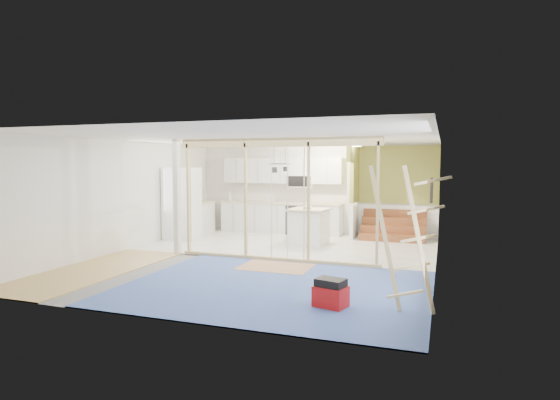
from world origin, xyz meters
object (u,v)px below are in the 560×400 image
(fridge, at_px, (182,203))
(ladder, at_px, (406,239))
(island, at_px, (309,227))
(toolbox, at_px, (331,294))

(fridge, distance_m, ladder, 7.72)
(fridge, relative_size, ladder, 0.96)
(island, bearing_deg, ladder, -56.27)
(fridge, height_order, island, fridge)
(fridge, bearing_deg, ladder, -44.02)
(island, height_order, ladder, ladder)
(fridge, xyz_separation_m, toolbox, (5.21, -4.61, -0.77))
(island, relative_size, toolbox, 1.94)
(island, bearing_deg, fridge, -172.67)
(ladder, bearing_deg, toolbox, 169.41)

